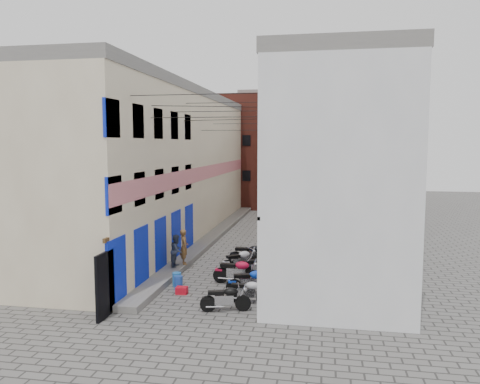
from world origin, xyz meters
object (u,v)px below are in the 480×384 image
Objects in this scene: motorcycle_d at (237,270)px; motorcycle_e at (259,265)px; motorcycle_g at (251,254)px; motorcycle_a at (225,297)px; water_jug_far at (177,279)px; motorcycle_b at (247,290)px; motorcycle_f at (240,259)px; motorcycle_c at (251,280)px; water_jug_near at (178,283)px; person_b at (177,251)px; person_a at (184,247)px; red_crate at (182,290)px.

motorcycle_d is 1.23m from motorcycle_e.
motorcycle_e is 1.99m from motorcycle_g.
motorcycle_a is 3.21× the size of water_jug_far.
motorcycle_f is at bearing -164.45° from motorcycle_b.
motorcycle_c reaches higher than motorcycle_a.
motorcycle_g reaches higher than water_jug_near.
person_b reaches higher than motorcycle_f.
motorcycle_b is 3.12× the size of water_jug_far.
motorcycle_b is at bearing -15.82° from motorcycle_c.
motorcycle_f is at bearing -17.24° from motorcycle_g.
motorcycle_e is 3.54m from water_jug_far.
motorcycle_g is 4.32m from water_jug_far.
person_b is (-3.13, -1.50, 0.36)m from motorcycle_g.
motorcycle_e is at bearing 27.75° from water_jug_far.
motorcycle_d reaches higher than motorcycle_a.
person_b reaches higher than motorcycle_a.
water_jug_near is (-2.93, 0.10, -0.30)m from motorcycle_c.
water_jug_far is (0.44, -2.48, -0.78)m from person_a.
motorcycle_e reaches higher than motorcycle_a.
motorcycle_d is (-0.18, 3.15, 0.08)m from motorcycle_a.
motorcycle_d reaches higher than motorcycle_f.
motorcycle_g is 3.13m from person_a.
motorcycle_a is at bearing -46.09° from motorcycle_e.
water_jug_far is 1.27× the size of red_crate.
motorcycle_d is 3.83× the size of water_jug_near.
motorcycle_a reaches higher than motorcycle_b.
motorcycle_d reaches higher than motorcycle_b.
motorcycle_b is 0.81× the size of motorcycle_g.
motorcycle_e is at bearing -177.58° from motorcycle_b.
motorcycle_b is (0.61, 0.93, -0.01)m from motorcycle_a.
motorcycle_g is 1.32× the size of person_a.
motorcycle_e reaches higher than motorcycle_f.
water_jug_near reaches higher than red_crate.
water_jug_near is 1.23× the size of red_crate.
motorcycle_a is 5.81m from person_a.
motorcycle_b is 2.75m from red_crate.
person_b is (-3.77, 0.38, 0.37)m from motorcycle_e.
person_a reaches higher than motorcycle_g.
person_a is at bearing 102.53° from water_jug_near.
motorcycle_b reaches higher than water_jug_far.
person_b is at bearing -62.66° from motorcycle_g.
motorcycle_b is at bearing -163.50° from person_a.
water_jug_far is (-2.15, -2.57, -0.28)m from motorcycle_f.
motorcycle_e is 0.97× the size of motorcycle_g.
motorcycle_b is 0.83× the size of motorcycle_e.
motorcycle_e is 3.76× the size of water_jug_far.
motorcycle_d is at bearing -148.09° from person_a.
motorcycle_b is 3.96× the size of red_crate.
motorcycle_a is 3.31× the size of water_jug_near.
water_jug_far is at bearing -33.39° from motorcycle_g.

